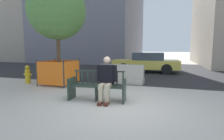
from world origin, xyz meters
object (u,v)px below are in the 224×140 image
object	(u,v)px
car_taxi_near	(146,62)
jersey_barrier_centre	(122,75)
seated_person	(106,78)
street_tree	(57,11)
street_bench	(97,87)
construction_fence	(59,72)
fire_hydrant	(28,75)

from	to	relation	value
car_taxi_near	jersey_barrier_centre	bearing A→B (deg)	-98.54
seated_person	street_tree	distance (m)	4.10
street_tree	car_taxi_near	xyz separation A→B (m)	(3.15, 5.32, -2.46)
seated_person	car_taxi_near	size ratio (longest dim) A/B	0.30
street_bench	seated_person	distance (m)	0.42
street_tree	car_taxi_near	bearing A→B (deg)	59.38
seated_person	jersey_barrier_centre	bearing A→B (deg)	95.30
seated_person	construction_fence	world-z (taller)	seated_person
car_taxi_near	fire_hydrant	bearing A→B (deg)	-130.13
seated_person	car_taxi_near	bearing A→B (deg)	87.13
seated_person	jersey_barrier_centre	xyz separation A→B (m)	(-0.27, 2.92, -0.35)
street_tree	car_taxi_near	size ratio (longest dim) A/B	1.00
street_bench	jersey_barrier_centre	distance (m)	2.89
seated_person	fire_hydrant	bearing A→B (deg)	160.14
construction_fence	fire_hydrant	distance (m)	1.54
car_taxi_near	fire_hydrant	distance (m)	7.24
jersey_barrier_centre	fire_hydrant	world-z (taller)	jersey_barrier_centre
seated_person	jersey_barrier_centre	distance (m)	2.95
fire_hydrant	jersey_barrier_centre	bearing A→B (deg)	18.65
fire_hydrant	street_tree	bearing A→B (deg)	7.86
construction_fence	jersey_barrier_centre	bearing A→B (deg)	24.56
street_bench	street_tree	world-z (taller)	street_tree
street_tree	jersey_barrier_centre	bearing A→B (deg)	24.56
seated_person	street_tree	xyz separation A→B (m)	(-2.80, 1.77, 2.43)
construction_fence	car_taxi_near	size ratio (longest dim) A/B	0.30
street_bench	fire_hydrant	world-z (taller)	street_bench
seated_person	car_taxi_near	world-z (taller)	seated_person
street_bench	seated_person	world-z (taller)	seated_person
seated_person	jersey_barrier_centre	size ratio (longest dim) A/B	0.65
street_tree	construction_fence	size ratio (longest dim) A/B	3.28
street_tree	fire_hydrant	bearing A→B (deg)	-172.14
street_tree	construction_fence	xyz separation A→B (m)	(0.00, 0.00, -2.56)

